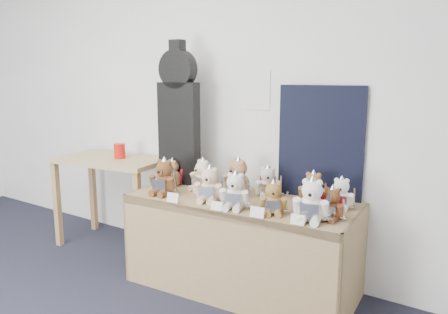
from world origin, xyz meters
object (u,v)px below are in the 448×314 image
Objects in this scene: side_table at (112,172)px; teddy_front_far_right at (312,202)px; red_cup at (120,151)px; teddy_back_left at (202,177)px; teddy_front_centre at (235,192)px; teddy_front_far_left at (164,179)px; teddy_back_end at (341,195)px; teddy_front_left at (210,186)px; teddy_back_centre_left at (238,178)px; teddy_back_far_left at (172,174)px; teddy_back_centre_right at (268,183)px; teddy_front_right at (273,199)px; teddy_front_end at (332,205)px; display_table at (237,221)px; teddy_back_right at (313,190)px; guitar_case at (179,115)px.

teddy_front_far_right is (1.99, -0.24, 0.11)m from side_table.
teddy_back_left is at bearing -3.75° from red_cup.
teddy_back_left is at bearing 136.62° from teddy_front_centre.
teddy_front_far_left reaches higher than teddy_back_end.
teddy_back_left is at bearing 120.78° from teddy_front_left.
teddy_back_centre_left reaches higher than teddy_back_far_left.
teddy_back_centre_right is at bearing 30.49° from teddy_back_left.
teddy_front_left is 0.26m from teddy_back_centre_left.
teddy_front_far_left is at bearing 155.42° from teddy_front_right.
teddy_front_end is (0.34, 0.10, -0.01)m from teddy_front_right.
display_table is at bearing -6.86° from red_cup.
display_table is 5.94× the size of teddy_front_left.
teddy_front_far_left is 1.16× the size of teddy_back_right.
teddy_front_left is 0.75m from teddy_front_far_right.
side_table is at bearing 170.16° from teddy_back_end.
teddy_back_end is (0.53, 0.01, -0.01)m from teddy_back_centre_right.
teddy_front_centre is at bearing 173.02° from teddy_front_far_right.
teddy_front_far_right reaches higher than side_table.
teddy_front_far_left reaches higher than display_table.
teddy_front_far_right is (1.26, -0.30, -0.44)m from guitar_case.
teddy_back_far_left is (-1.01, 0.21, -0.00)m from teddy_front_right.
teddy_back_right is (0.39, 0.36, -0.01)m from teddy_front_centre.
teddy_front_far_right is (0.25, 0.01, 0.02)m from teddy_front_right.
teddy_front_far_left is 1.00× the size of teddy_front_far_right.
teddy_front_left is at bearing 168.91° from teddy_front_far_right.
guitar_case is at bearing 168.97° from teddy_back_end.
display_table is 0.46m from teddy_back_left.
teddy_front_end is at bearing -4.66° from display_table.
teddy_front_far_left reaches higher than side_table.
teddy_front_far_left reaches higher than teddy_front_left.
teddy_back_far_left is (-0.13, 0.24, -0.03)m from teddy_front_far_left.
display_table is 0.32m from teddy_back_centre_left.
teddy_front_far_right reaches higher than teddy_back_right.
teddy_back_right is (0.55, 0.07, -0.02)m from teddy_back_centre_left.
teddy_back_far_left is at bearing 167.93° from display_table.
teddy_front_far_left reaches higher than teddy_back_right.
teddy_front_right is at bearing -145.68° from teddy_back_end.
teddy_front_end is (1.22, 0.13, -0.03)m from teddy_front_far_left.
teddy_back_centre_left is at bearing 117.74° from display_table.
teddy_front_far_right is at bearing -2.98° from teddy_front_far_left.
teddy_front_right is (0.49, -0.00, -0.02)m from teddy_front_left.
teddy_back_centre_right reaches higher than display_table.
teddy_back_centre_left is (1.23, -0.01, -0.08)m from red_cup.
teddy_front_far_left is 1.09× the size of teddy_back_left.
teddy_front_right is at bearing -20.95° from guitar_case.
teddy_back_far_left is at bearing 159.45° from teddy_front_far_right.
teddy_back_end is (2.06, 0.10, 0.09)m from side_table.
guitar_case is at bearing 160.19° from display_table.
teddy_front_centre is 0.52m from teddy_front_far_right.
teddy_front_far_right reaches higher than teddy_front_right.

